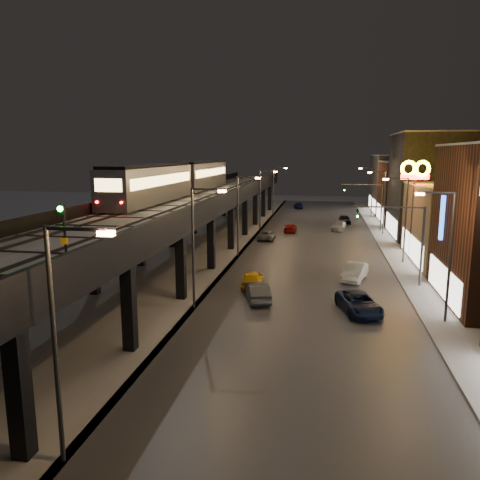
{
  "coord_description": "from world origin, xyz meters",
  "views": [
    {
      "loc": [
        8.63,
        -19.31,
        11.4
      ],
      "look_at": [
        2.49,
        14.67,
        5.0
      ],
      "focal_mm": 35.0,
      "sensor_mm": 36.0,
      "label": 1
    }
  ],
  "objects_px": {
    "rail_signal": "(63,223)",
    "car_onc_silver": "(355,272)",
    "car_taxi": "(253,279)",
    "subway_train": "(180,178)",
    "car_far_white": "(298,206)",
    "car_near_white": "(257,292)",
    "car_mid_dark": "(290,228)",
    "car_onc_white": "(339,226)",
    "car_onc_red": "(345,220)",
    "car_mid_silver": "(267,235)",
    "car_onc_dark": "(359,304)"
  },
  "relations": [
    {
      "from": "car_onc_red",
      "to": "car_far_white",
      "type": "bearing_deg",
      "value": 108.35
    },
    {
      "from": "car_taxi",
      "to": "car_onc_white",
      "type": "xyz_separation_m",
      "value": [
        8.19,
        32.29,
        -0.07
      ]
    },
    {
      "from": "subway_train",
      "to": "car_near_white",
      "type": "distance_m",
      "value": 24.27
    },
    {
      "from": "car_onc_dark",
      "to": "car_taxi",
      "type": "bearing_deg",
      "value": 133.39
    },
    {
      "from": "car_mid_dark",
      "to": "rail_signal",
      "type": "bearing_deg",
      "value": 82.73
    },
    {
      "from": "car_far_white",
      "to": "car_onc_silver",
      "type": "distance_m",
      "value": 56.47
    },
    {
      "from": "rail_signal",
      "to": "car_onc_white",
      "type": "bearing_deg",
      "value": 76.23
    },
    {
      "from": "car_onc_red",
      "to": "car_near_white",
      "type": "bearing_deg",
      "value": -106.07
    },
    {
      "from": "car_onc_silver",
      "to": "car_onc_dark",
      "type": "distance_m",
      "value": 9.07
    },
    {
      "from": "car_mid_silver",
      "to": "car_onc_white",
      "type": "relative_size",
      "value": 0.99
    },
    {
      "from": "car_onc_red",
      "to": "car_mid_dark",
      "type": "bearing_deg",
      "value": -134.85
    },
    {
      "from": "car_mid_silver",
      "to": "car_onc_white",
      "type": "bearing_deg",
      "value": -133.59
    },
    {
      "from": "subway_train",
      "to": "car_mid_dark",
      "type": "height_order",
      "value": "subway_train"
    },
    {
      "from": "rail_signal",
      "to": "car_taxi",
      "type": "height_order",
      "value": "rail_signal"
    },
    {
      "from": "car_taxi",
      "to": "car_mid_dark",
      "type": "bearing_deg",
      "value": -94.08
    },
    {
      "from": "car_near_white",
      "to": "car_onc_dark",
      "type": "bearing_deg",
      "value": 152.08
    },
    {
      "from": "rail_signal",
      "to": "car_onc_silver",
      "type": "relative_size",
      "value": 0.58
    },
    {
      "from": "car_onc_dark",
      "to": "car_onc_white",
      "type": "relative_size",
      "value": 1.14
    },
    {
      "from": "rail_signal",
      "to": "car_far_white",
      "type": "relative_size",
      "value": 0.7
    },
    {
      "from": "car_onc_dark",
      "to": "car_near_white",
      "type": "bearing_deg",
      "value": 153.56
    },
    {
      "from": "car_onc_white",
      "to": "car_onc_red",
      "type": "relative_size",
      "value": 1.11
    },
    {
      "from": "car_mid_dark",
      "to": "car_far_white",
      "type": "xyz_separation_m",
      "value": [
        -0.5,
        30.1,
        0.05
      ]
    },
    {
      "from": "car_taxi",
      "to": "car_mid_dark",
      "type": "relative_size",
      "value": 1.0
    },
    {
      "from": "subway_train",
      "to": "car_far_white",
      "type": "height_order",
      "value": "subway_train"
    },
    {
      "from": "car_mid_dark",
      "to": "car_onc_red",
      "type": "distance_m",
      "value": 12.89
    },
    {
      "from": "car_near_white",
      "to": "car_onc_silver",
      "type": "relative_size",
      "value": 0.98
    },
    {
      "from": "car_mid_silver",
      "to": "car_onc_silver",
      "type": "bearing_deg",
      "value": 120.12
    },
    {
      "from": "car_far_white",
      "to": "car_onc_red",
      "type": "relative_size",
      "value": 0.96
    },
    {
      "from": "car_onc_red",
      "to": "car_onc_white",
      "type": "bearing_deg",
      "value": -104.13
    },
    {
      "from": "rail_signal",
      "to": "car_onc_silver",
      "type": "distance_m",
      "value": 29.25
    },
    {
      "from": "car_mid_dark",
      "to": "car_onc_red",
      "type": "relative_size",
      "value": 1.05
    },
    {
      "from": "car_onc_white",
      "to": "car_onc_red",
      "type": "height_order",
      "value": "car_onc_red"
    },
    {
      "from": "car_far_white",
      "to": "car_onc_red",
      "type": "bearing_deg",
      "value": 101.72
    },
    {
      "from": "car_onc_red",
      "to": "car_taxi",
      "type": "bearing_deg",
      "value": -108.39
    },
    {
      "from": "car_near_white",
      "to": "rail_signal",
      "type": "bearing_deg",
      "value": 54.98
    },
    {
      "from": "subway_train",
      "to": "car_far_white",
      "type": "relative_size",
      "value": 9.95
    },
    {
      "from": "car_onc_dark",
      "to": "car_onc_white",
      "type": "height_order",
      "value": "car_onc_dark"
    },
    {
      "from": "car_far_white",
      "to": "car_onc_silver",
      "type": "xyz_separation_m",
      "value": [
        8.23,
        -55.86,
        0.11
      ]
    },
    {
      "from": "car_taxi",
      "to": "car_mid_silver",
      "type": "xyz_separation_m",
      "value": [
        -1.5,
        22.62,
        -0.11
      ]
    },
    {
      "from": "car_near_white",
      "to": "car_onc_red",
      "type": "height_order",
      "value": "car_near_white"
    },
    {
      "from": "car_far_white",
      "to": "car_onc_white",
      "type": "distance_m",
      "value": 28.37
    },
    {
      "from": "car_far_white",
      "to": "car_taxi",
      "type": "bearing_deg",
      "value": 77.74
    },
    {
      "from": "car_mid_silver",
      "to": "car_onc_red",
      "type": "xyz_separation_m",
      "value": [
        10.83,
        16.81,
        0.07
      ]
    },
    {
      "from": "car_mid_dark",
      "to": "car_onc_silver",
      "type": "relative_size",
      "value": 0.91
    },
    {
      "from": "car_onc_silver",
      "to": "car_far_white",
      "type": "bearing_deg",
      "value": 113.52
    },
    {
      "from": "rail_signal",
      "to": "car_mid_dark",
      "type": "relative_size",
      "value": 0.64
    },
    {
      "from": "subway_train",
      "to": "car_far_white",
      "type": "xyz_separation_m",
      "value": [
        11.83,
        43.86,
        -7.82
      ]
    },
    {
      "from": "car_far_white",
      "to": "car_onc_dark",
      "type": "relative_size",
      "value": 0.75
    },
    {
      "from": "car_mid_silver",
      "to": "car_onc_silver",
      "type": "height_order",
      "value": "car_onc_silver"
    },
    {
      "from": "car_near_white",
      "to": "car_mid_dark",
      "type": "bearing_deg",
      "value": -106.58
    }
  ]
}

